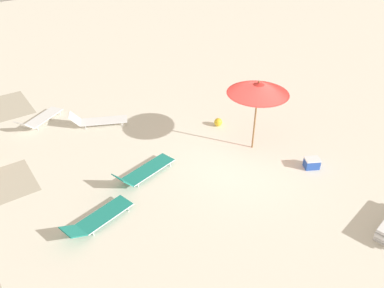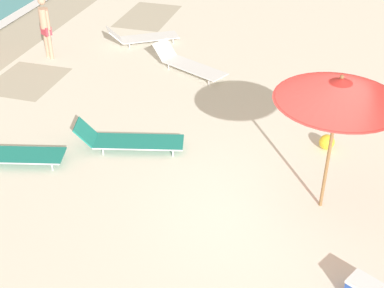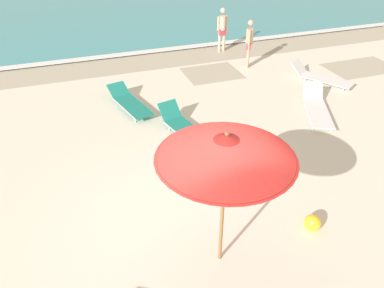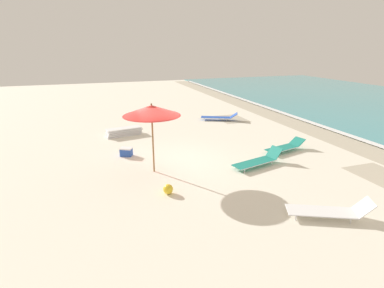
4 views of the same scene
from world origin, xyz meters
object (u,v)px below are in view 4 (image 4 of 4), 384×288
(sun_lounger_beside_umbrella, at_px, (219,117))
(sun_lounger_mid_beach_solo, at_px, (258,160))
(cooler_box, at_px, (126,152))
(sun_lounger_near_water_left, at_px, (329,211))
(sun_lounger_near_water_right, at_px, (285,147))
(beach_ball, at_px, (168,189))
(lounger_stack, at_px, (124,132))
(beach_umbrella, at_px, (152,111))

(sun_lounger_beside_umbrella, relative_size, sun_lounger_mid_beach_solo, 1.01)
(cooler_box, bearing_deg, sun_lounger_near_water_left, -26.75)
(sun_lounger_near_water_right, bearing_deg, beach_ball, -83.52)
(lounger_stack, height_order, beach_ball, lounger_stack)
(sun_lounger_near_water_left, relative_size, beach_ball, 6.95)
(beach_umbrella, height_order, sun_lounger_near_water_right, beach_umbrella)
(beach_umbrella, height_order, cooler_box, beach_umbrella)
(sun_lounger_near_water_right, height_order, cooler_box, sun_lounger_near_water_right)
(sun_lounger_near_water_right, distance_m, beach_ball, 6.52)
(cooler_box, bearing_deg, beach_umbrella, -40.59)
(sun_lounger_near_water_left, relative_size, sun_lounger_mid_beach_solo, 0.98)
(beach_umbrella, distance_m, lounger_stack, 5.74)
(lounger_stack, height_order, sun_lounger_beside_umbrella, sun_lounger_beside_umbrella)
(beach_umbrella, bearing_deg, lounger_stack, -174.54)
(beach_umbrella, distance_m, sun_lounger_near_water_left, 6.56)
(beach_ball, height_order, cooler_box, cooler_box)
(sun_lounger_beside_umbrella, distance_m, sun_lounger_near_water_right, 6.46)
(cooler_box, bearing_deg, sun_lounger_beside_umbrella, 64.56)
(sun_lounger_mid_beach_solo, bearing_deg, sun_lounger_beside_umbrella, 153.79)
(sun_lounger_near_water_right, relative_size, beach_ball, 6.64)
(sun_lounger_near_water_left, bearing_deg, sun_lounger_beside_umbrella, -163.40)
(beach_umbrella, relative_size, sun_lounger_near_water_left, 1.16)
(beach_umbrella, distance_m, sun_lounger_mid_beach_solo, 4.67)
(lounger_stack, distance_m, sun_lounger_mid_beach_solo, 7.61)
(lounger_stack, distance_m, sun_lounger_beside_umbrella, 6.40)
(beach_umbrella, bearing_deg, sun_lounger_near_water_left, 39.59)
(sun_lounger_beside_umbrella, height_order, sun_lounger_mid_beach_solo, sun_lounger_mid_beach_solo)
(sun_lounger_near_water_left, bearing_deg, lounger_stack, -130.86)
(beach_ball, bearing_deg, sun_lounger_near_water_right, 110.57)
(lounger_stack, bearing_deg, sun_lounger_near_water_right, 42.64)
(lounger_stack, height_order, sun_lounger_near_water_right, sun_lounger_near_water_right)
(lounger_stack, relative_size, sun_lounger_near_water_left, 0.88)
(sun_lounger_near_water_left, bearing_deg, beach_umbrella, -115.12)
(sun_lounger_beside_umbrella, distance_m, beach_ball, 10.41)
(lounger_stack, distance_m, sun_lounger_near_water_left, 11.01)
(beach_umbrella, xyz_separation_m, sun_lounger_beside_umbrella, (-6.80, 5.72, -2.16))
(sun_lounger_near_water_left, height_order, cooler_box, sun_lounger_near_water_left)
(sun_lounger_beside_umbrella, relative_size, cooler_box, 3.88)
(beach_umbrella, relative_size, cooler_box, 4.33)
(sun_lounger_mid_beach_solo, height_order, beach_ball, sun_lounger_mid_beach_solo)
(sun_lounger_near_water_left, distance_m, sun_lounger_near_water_right, 5.57)
(sun_lounger_near_water_right, bearing_deg, beach_umbrella, -100.86)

